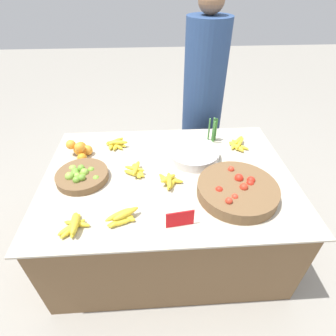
{
  "coord_description": "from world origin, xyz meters",
  "views": [
    {
      "loc": [
        -0.08,
        -1.3,
        1.72
      ],
      "look_at": [
        0.0,
        0.0,
        0.7
      ],
      "focal_mm": 28.0,
      "sensor_mm": 36.0,
      "label": 1
    }
  ],
  "objects_px": {
    "metal_bowl": "(194,154)",
    "price_sign": "(180,219)",
    "lime_bowl": "(82,175)",
    "vendor_person": "(203,101)",
    "tomato_basket": "(238,190)"
  },
  "relations": [
    {
      "from": "tomato_basket",
      "to": "vendor_person",
      "type": "height_order",
      "value": "vendor_person"
    },
    {
      "from": "lime_bowl",
      "to": "tomato_basket",
      "type": "distance_m",
      "value": 0.95
    },
    {
      "from": "metal_bowl",
      "to": "price_sign",
      "type": "distance_m",
      "value": 0.61
    },
    {
      "from": "lime_bowl",
      "to": "metal_bowl",
      "type": "xyz_separation_m",
      "value": [
        0.73,
        0.18,
        0.0
      ]
    },
    {
      "from": "tomato_basket",
      "to": "metal_bowl",
      "type": "relative_size",
      "value": 1.33
    },
    {
      "from": "lime_bowl",
      "to": "vendor_person",
      "type": "xyz_separation_m",
      "value": [
        0.91,
        0.91,
        0.06
      ]
    },
    {
      "from": "tomato_basket",
      "to": "vendor_person",
      "type": "relative_size",
      "value": 0.29
    },
    {
      "from": "lime_bowl",
      "to": "vendor_person",
      "type": "distance_m",
      "value": 1.29
    },
    {
      "from": "metal_bowl",
      "to": "price_sign",
      "type": "bearing_deg",
      "value": -104.65
    },
    {
      "from": "tomato_basket",
      "to": "vendor_person",
      "type": "xyz_separation_m",
      "value": [
        -0.02,
        1.11,
        0.05
      ]
    },
    {
      "from": "vendor_person",
      "to": "lime_bowl",
      "type": "bearing_deg",
      "value": -134.94
    },
    {
      "from": "tomato_basket",
      "to": "metal_bowl",
      "type": "xyz_separation_m",
      "value": [
        -0.2,
        0.38,
        -0.01
      ]
    },
    {
      "from": "metal_bowl",
      "to": "price_sign",
      "type": "height_order",
      "value": "price_sign"
    },
    {
      "from": "lime_bowl",
      "to": "price_sign",
      "type": "distance_m",
      "value": 0.7
    },
    {
      "from": "tomato_basket",
      "to": "price_sign",
      "type": "xyz_separation_m",
      "value": [
        -0.36,
        -0.21,
        0.01
      ]
    }
  ]
}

